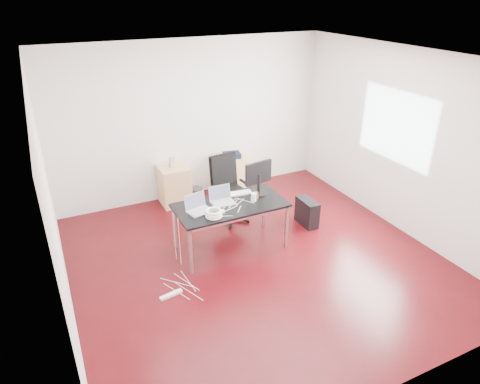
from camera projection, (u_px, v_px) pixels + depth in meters
name	position (u px, v px, depth m)	size (l,w,h in m)	color
room_shell	(261.00, 170.00, 5.55)	(5.00, 5.00, 5.00)	#38060A
desk	(230.00, 207.00, 6.16)	(1.60, 0.80, 0.73)	black
office_chair	(228.00, 185.00, 7.01)	(0.53, 0.55, 1.08)	black
filing_cabinet_left	(174.00, 185.00, 7.61)	(0.50, 0.50, 0.70)	tan
filing_cabinet_right	(233.00, 174.00, 8.06)	(0.50, 0.50, 0.70)	tan
pc_tower	(307.00, 212.00, 6.99)	(0.20, 0.45, 0.44)	black
wastebasket	(196.00, 195.00, 7.73)	(0.24, 0.24, 0.28)	black
power_strip	(171.00, 295.00, 5.44)	(0.30, 0.06, 0.04)	white
laptop_left	(198.00, 207.00, 5.93)	(0.38, 0.32, 0.23)	silver
laptop_right	(222.00, 199.00, 6.16)	(0.33, 0.26, 0.23)	silver
monitor	(258.00, 176.00, 6.33)	(0.45, 0.26, 0.51)	black
keyboard	(237.00, 194.00, 6.42)	(0.44, 0.14, 0.02)	white
cup_white	(254.00, 197.00, 6.21)	(0.08, 0.08, 0.12)	white
cup_brown	(256.00, 195.00, 6.29)	(0.08, 0.08, 0.10)	brown
cable_coil	(214.00, 214.00, 5.78)	(0.24, 0.24, 0.11)	white
power_adapter	(222.00, 212.00, 5.91)	(0.07, 0.07, 0.03)	white
speaker	(172.00, 162.00, 7.42)	(0.09, 0.08, 0.18)	#9E9E9E
navy_garment	(232.00, 155.00, 7.86)	(0.30, 0.24, 0.09)	black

